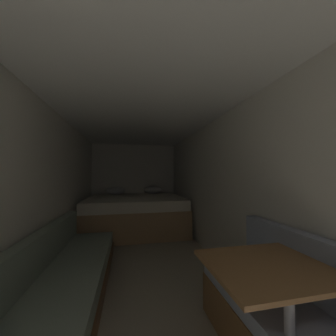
% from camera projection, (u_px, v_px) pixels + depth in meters
% --- Properties ---
extents(ground_plane, '(7.52, 7.52, 0.00)m').
position_uv_depth(ground_plane, '(141.00, 272.00, 2.47)').
color(ground_plane, '#A39984').
extents(wall_back, '(2.33, 0.05, 2.10)m').
position_uv_depth(wall_back, '(134.00, 183.00, 5.23)').
color(wall_back, silver).
rests_on(wall_back, ground).
extents(wall_left, '(0.05, 5.52, 2.10)m').
position_uv_depth(wall_left, '(45.00, 192.00, 2.27)').
color(wall_left, silver).
rests_on(wall_left, ground).
extents(wall_right, '(0.05, 5.52, 2.10)m').
position_uv_depth(wall_right, '(220.00, 189.00, 2.74)').
color(wall_right, silver).
rests_on(wall_right, ground).
extents(ceiling_slab, '(2.33, 5.52, 0.05)m').
position_uv_depth(ceiling_slab, '(141.00, 110.00, 2.54)').
color(ceiling_slab, white).
rests_on(ceiling_slab, wall_left).
extents(bed, '(2.11, 1.72, 0.96)m').
position_uv_depth(bed, '(135.00, 213.00, 4.30)').
color(bed, tan).
rests_on(bed, ground).
extents(sofa_left, '(0.70, 2.99, 0.68)m').
position_uv_depth(sofa_left, '(53.00, 297.00, 1.63)').
color(sofa_left, brown).
rests_on(sofa_left, ground).
extents(dinette_bench, '(0.56, 1.26, 0.85)m').
position_uv_depth(dinette_bench, '(285.00, 324.00, 1.24)').
color(dinette_bench, olive).
rests_on(dinette_bench, ground).
extents(dinette_table, '(0.71, 0.60, 0.73)m').
position_uv_depth(dinette_table, '(268.00, 282.00, 1.13)').
color(dinette_table, olive).
rests_on(dinette_table, ground).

